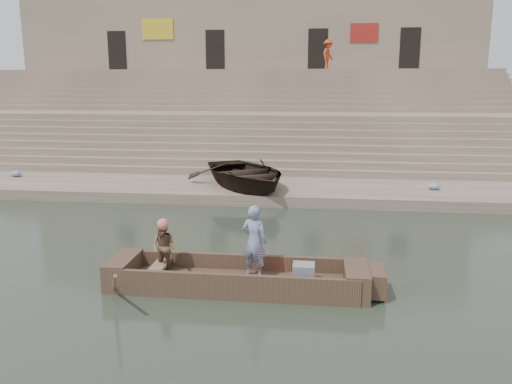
% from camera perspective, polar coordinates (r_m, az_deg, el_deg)
% --- Properties ---
extents(ground, '(120.00, 120.00, 0.00)m').
position_cam_1_polar(ground, '(13.47, -16.05, -7.36)').
color(ground, '#293226').
rests_on(ground, ground).
extents(lower_landing, '(32.00, 4.00, 0.40)m').
position_cam_1_polar(lower_landing, '(20.74, -7.58, 0.38)').
color(lower_landing, gray).
rests_on(lower_landing, ground).
extents(mid_landing, '(32.00, 3.00, 2.80)m').
position_cam_1_polar(mid_landing, '(27.80, -3.81, 5.94)').
color(mid_landing, gray).
rests_on(mid_landing, ground).
extents(upper_landing, '(32.00, 3.00, 5.20)m').
position_cam_1_polar(upper_landing, '(34.58, -1.68, 9.16)').
color(upper_landing, gray).
rests_on(upper_landing, ground).
extents(ghat_steps, '(32.00, 11.00, 5.20)m').
position_cam_1_polar(ghat_steps, '(29.41, -3.21, 7.06)').
color(ghat_steps, gray).
rests_on(ghat_steps, ground).
extents(building_wall, '(32.00, 5.07, 11.20)m').
position_cam_1_polar(building_wall, '(38.51, -0.80, 13.93)').
color(building_wall, gray).
rests_on(building_wall, ground).
extents(main_rowboat, '(5.00, 1.30, 0.22)m').
position_cam_1_polar(main_rowboat, '(11.26, -2.17, -10.18)').
color(main_rowboat, brown).
rests_on(main_rowboat, ground).
extents(rowboat_trim, '(6.04, 2.63, 1.86)m').
position_cam_1_polar(rowboat_trim, '(11.15, -1.10, -9.31)').
color(rowboat_trim, brown).
rests_on(rowboat_trim, ground).
extents(standing_man, '(0.68, 0.56, 1.61)m').
position_cam_1_polar(standing_man, '(11.08, -0.18, -5.52)').
color(standing_man, navy).
rests_on(standing_man, main_rowboat).
extents(rowing_man, '(0.68, 0.58, 1.19)m').
position_cam_1_polar(rowing_man, '(11.50, -10.26, -6.14)').
color(rowing_man, '#256F47').
rests_on(rowing_man, main_rowboat).
extents(television, '(0.46, 0.42, 0.40)m').
position_cam_1_polar(television, '(11.03, 5.28, -8.99)').
color(television, gray).
rests_on(television, main_rowboat).
extents(beached_rowboat, '(5.78, 6.31, 1.07)m').
position_cam_1_polar(beached_rowboat, '(19.85, -1.21, 2.11)').
color(beached_rowboat, '#2D2116').
rests_on(beached_rowboat, lower_landing).
extents(pedestrian, '(1.09, 1.36, 1.84)m').
position_cam_1_polar(pedestrian, '(33.65, 8.06, 14.97)').
color(pedestrian, '#B2411E').
rests_on(pedestrian, upper_landing).
extents(cloth_bundles, '(17.79, 1.10, 0.26)m').
position_cam_1_polar(cloth_bundles, '(20.80, -5.00, 1.40)').
color(cloth_bundles, '#3F5999').
rests_on(cloth_bundles, lower_landing).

